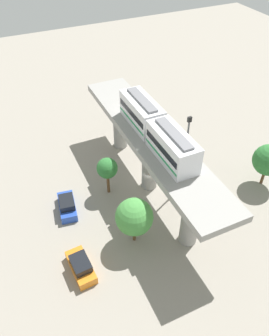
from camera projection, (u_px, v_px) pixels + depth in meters
ground_plane at (149, 185)px, 41.99m from camera, size 120.00×120.00×0.00m
viaduct at (151, 149)px, 38.14m from camera, size 5.20×28.00×7.76m
train at (156, 128)px, 35.14m from camera, size 2.64×13.55×3.24m
parked_car_blue at (67, 206)px, 38.44m from camera, size 2.41×4.42×1.76m
parked_car_orange at (81, 266)px, 32.48m from camera, size 2.04×4.30×1.76m
tree_near_viaduct at (107, 169)px, 38.67m from camera, size 2.47×2.47×5.08m
tree_mid_lot at (134, 217)px, 33.38m from camera, size 3.87×3.87×5.60m
tree_far_corner at (269, 160)px, 39.86m from camera, size 3.82×3.82×5.67m
signal_post at (185, 152)px, 37.90m from camera, size 0.44×0.28×10.36m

